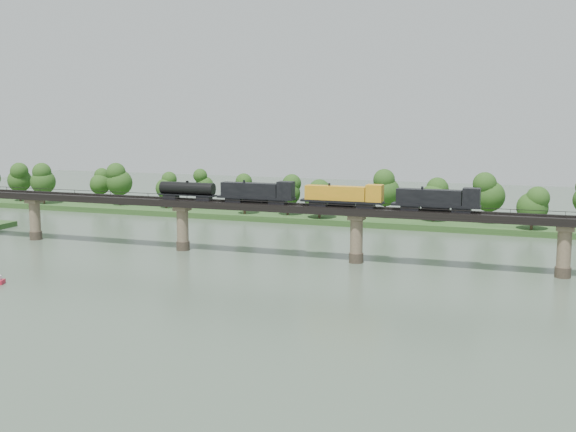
% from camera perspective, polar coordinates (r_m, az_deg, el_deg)
% --- Properties ---
extents(ground, '(400.00, 400.00, 0.00)m').
position_cam_1_polar(ground, '(121.97, 1.95, -6.50)').
color(ground, '#3C4D3D').
rests_on(ground, ground).
extents(far_bank, '(300.00, 24.00, 1.60)m').
position_cam_1_polar(far_bank, '(202.88, 9.18, -0.33)').
color(far_bank, '#26471C').
rests_on(far_bank, ground).
extents(bridge, '(236.00, 30.00, 11.50)m').
position_cam_1_polar(bridge, '(149.02, 5.43, -1.63)').
color(bridge, '#473A2D').
rests_on(bridge, ground).
extents(bridge_superstructure, '(220.00, 4.90, 0.75)m').
position_cam_1_polar(bridge_superstructure, '(148.04, 5.46, 0.78)').
color(bridge_superstructure, black).
rests_on(bridge_superstructure, bridge).
extents(far_treeline, '(289.06, 17.54, 13.60)m').
position_cam_1_polar(far_treeline, '(199.07, 6.68, 1.88)').
color(far_treeline, '#382619').
rests_on(far_treeline, far_bank).
extents(freight_train, '(70.01, 2.73, 4.82)m').
position_cam_1_polar(freight_train, '(150.29, 2.01, 1.71)').
color(freight_train, black).
rests_on(freight_train, bridge).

